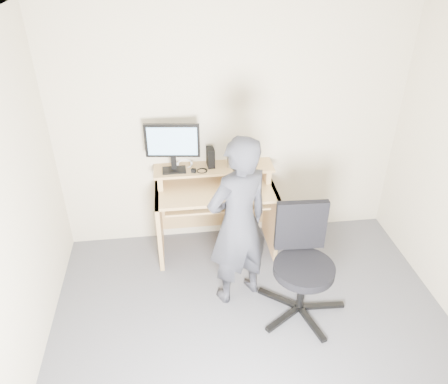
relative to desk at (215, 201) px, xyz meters
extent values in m
plane|color=#56565B|center=(0.20, -1.53, -0.55)|extent=(3.50, 3.50, 0.00)
cube|color=beige|center=(0.20, 0.22, 0.70)|extent=(3.50, 0.02, 2.50)
cube|color=white|center=(0.20, -1.53, 1.95)|extent=(3.50, 3.50, 0.02)
cube|color=tan|center=(-0.58, -0.08, -0.17)|extent=(0.04, 0.60, 0.75)
cube|color=tan|center=(0.58, -0.08, -0.17)|extent=(0.04, 0.60, 0.75)
cube|color=tan|center=(0.00, -0.08, 0.19)|extent=(1.20, 0.60, 0.03)
cube|color=tan|center=(0.00, -0.16, 0.09)|extent=(1.02, 0.38, 0.02)
cube|color=tan|center=(-0.54, 0.07, 0.28)|extent=(0.05, 0.28, 0.15)
cube|color=tan|center=(0.54, 0.07, 0.28)|extent=(0.05, 0.28, 0.15)
cube|color=tan|center=(0.00, 0.07, 0.35)|extent=(1.20, 0.30, 0.02)
cube|color=tan|center=(0.00, 0.21, -0.12)|extent=(1.20, 0.03, 0.65)
cube|color=black|center=(-0.40, 0.05, 0.37)|extent=(0.23, 0.15, 0.02)
cube|color=black|center=(-0.40, 0.07, 0.45)|extent=(0.05, 0.04, 0.15)
cube|color=black|center=(-0.40, 0.04, 0.69)|extent=(0.52, 0.10, 0.34)
cube|color=#7DADD9|center=(-0.40, 0.02, 0.69)|extent=(0.47, 0.06, 0.28)
cube|color=black|center=(-0.03, 0.10, 0.46)|extent=(0.08, 0.13, 0.20)
cylinder|color=#B1B1B6|center=(0.18, 0.06, 0.46)|extent=(0.11, 0.11, 0.20)
cube|color=black|center=(0.22, 0.04, 0.37)|extent=(0.08, 0.13, 0.01)
cube|color=black|center=(-0.21, -0.01, 0.38)|extent=(0.05, 0.05, 0.03)
torus|color=silver|center=(-0.29, 0.16, 0.37)|extent=(0.19, 0.19, 0.06)
cube|color=black|center=(-0.02, -0.17, 0.12)|extent=(0.48, 0.24, 0.03)
ellipsoid|color=black|center=(0.39, -0.18, 0.22)|extent=(0.10, 0.07, 0.04)
cube|color=black|center=(0.85, -1.08, -0.51)|extent=(0.40, 0.07, 0.03)
cube|color=black|center=(0.72, -0.87, -0.51)|extent=(0.19, 0.39, 0.03)
cube|color=black|center=(0.48, -0.94, -0.51)|extent=(0.34, 0.29, 0.03)
cube|color=black|center=(0.47, -1.19, -0.51)|extent=(0.36, 0.26, 0.03)
cube|color=black|center=(0.70, -1.27, -0.51)|extent=(0.15, 0.40, 0.03)
cylinder|color=black|center=(0.64, -1.07, -0.29)|extent=(0.06, 0.06, 0.42)
cylinder|color=black|center=(0.64, -1.07, -0.05)|extent=(0.52, 0.52, 0.07)
cube|color=black|center=(0.65, -0.84, 0.24)|extent=(0.44, 0.08, 0.47)
imported|color=black|center=(0.12, -0.78, 0.27)|extent=(0.70, 0.59, 1.63)
camera|label=1|loc=(-0.39, -3.77, 2.44)|focal=35.00mm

